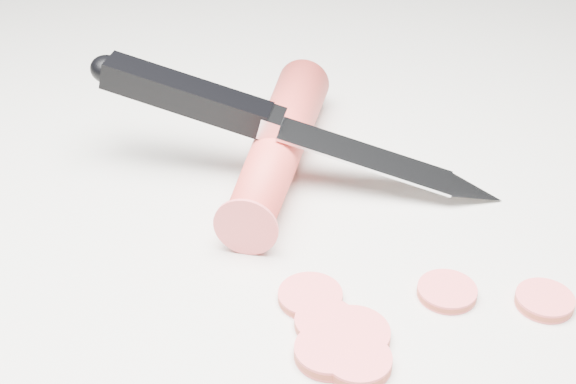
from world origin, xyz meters
name	(u,v)px	position (x,y,z in m)	size (l,w,h in m)	color
ground	(325,267)	(0.00, 0.00, 0.00)	(2.40, 2.40, 0.00)	beige
carrot	(279,145)	(0.02, 0.10, 0.02)	(0.03, 0.03, 0.19)	red
carrot_slice_0	(326,323)	(-0.02, -0.04, 0.00)	(0.03, 0.03, 0.01)	#EF5053
carrot_slice_1	(353,335)	(-0.02, -0.06, 0.00)	(0.04, 0.04, 0.01)	#EF5053
carrot_slice_2	(310,296)	(-0.02, -0.02, 0.00)	(0.03, 0.03, 0.01)	#EF5053
carrot_slice_3	(447,292)	(0.05, -0.05, 0.00)	(0.03, 0.03, 0.01)	#EF5053
carrot_slice_4	(545,301)	(0.09, -0.08, 0.00)	(0.03, 0.03, 0.01)	#EF5053
carrot_slice_5	(329,352)	(-0.03, -0.06, 0.00)	(0.03, 0.03, 0.01)	#EF5053
carrot_slice_6	(358,361)	(-0.02, -0.07, 0.00)	(0.03, 0.03, 0.01)	#EF5053
kitchen_knife	(296,126)	(0.03, 0.09, 0.04)	(0.23, 0.19, 0.08)	silver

